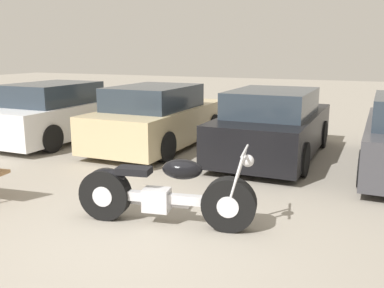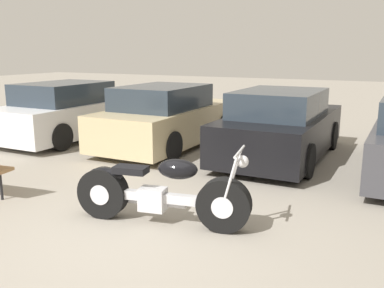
{
  "view_description": "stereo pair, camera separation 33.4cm",
  "coord_description": "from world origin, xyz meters",
  "views": [
    {
      "loc": [
        2.58,
        -4.11,
        2.22
      ],
      "look_at": [
        0.04,
        1.6,
        0.85
      ],
      "focal_mm": 40.0,
      "sensor_mm": 36.0,
      "label": 1
    },
    {
      "loc": [
        2.88,
        -3.97,
        2.22
      ],
      "look_at": [
        0.04,
        1.6,
        0.85
      ],
      "focal_mm": 40.0,
      "sensor_mm": 36.0,
      "label": 2
    }
  ],
  "objects": [
    {
      "name": "ground_plane",
      "position": [
        0.0,
        0.0,
        0.0
      ],
      "size": [
        60.0,
        60.0,
        0.0
      ],
      "primitive_type": "plane",
      "color": "gray"
    },
    {
      "name": "motorcycle",
      "position": [
        0.11,
        0.53,
        0.42
      ],
      "size": [
        2.35,
        0.81,
        1.06
      ],
      "color": "black",
      "rests_on": "ground_plane"
    },
    {
      "name": "parked_car_white",
      "position": [
        -4.87,
        4.32,
        0.67
      ],
      "size": [
        1.85,
        4.18,
        1.44
      ],
      "color": "white",
      "rests_on": "ground_plane"
    },
    {
      "name": "parked_car_champagne",
      "position": [
        -2.16,
        4.62,
        0.67
      ],
      "size": [
        1.85,
        4.18,
        1.44
      ],
      "color": "#C6B284",
      "rests_on": "ground_plane"
    },
    {
      "name": "parked_car_black",
      "position": [
        0.54,
        4.7,
        0.67
      ],
      "size": [
        1.85,
        4.18,
        1.44
      ],
      "color": "black",
      "rests_on": "ground_plane"
    }
  ]
}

